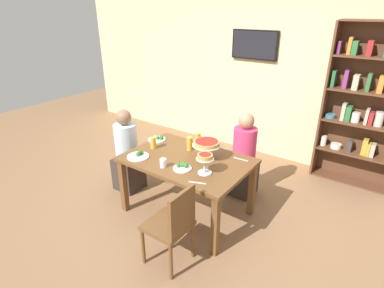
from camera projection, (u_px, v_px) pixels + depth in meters
ground_plane at (187, 211)px, 3.85m from camera, size 12.00×12.00×0.00m
rear_partition at (268, 72)px, 4.91m from camera, size 8.00×0.12×2.80m
dining_table at (187, 166)px, 3.59m from camera, size 1.43×0.96×0.74m
bookshelf at (368, 107)px, 4.08m from camera, size 1.10×0.30×2.21m
television at (255, 45)px, 4.80m from camera, size 0.76×0.05×0.45m
diner_far_right at (243, 161)px, 4.04m from camera, size 0.34×0.34×1.15m
diner_head_west at (127, 156)px, 4.16m from camera, size 0.34×0.34×1.15m
chair_near_right at (173, 223)px, 2.88m from camera, size 0.40×0.40×0.87m
deep_dish_pizza_stand at (207, 144)px, 3.48m from camera, size 0.33×0.33×0.22m
personal_pizza_stand at (205, 160)px, 3.17m from camera, size 0.19×0.19×0.22m
salad_plate_near_diner at (158, 139)px, 4.04m from camera, size 0.23×0.23×0.07m
salad_plate_far_diner at (183, 167)px, 3.32m from camera, size 0.20×0.20×0.07m
salad_plate_spare at (138, 156)px, 3.58m from camera, size 0.26×0.26×0.07m
beer_glass_amber_tall at (153, 143)px, 3.78m from camera, size 0.07×0.07×0.15m
beer_glass_amber_short at (198, 139)px, 3.90m from camera, size 0.07×0.07×0.15m
beer_glass_amber_spare at (190, 144)px, 3.73m from camera, size 0.07×0.07×0.17m
water_glass_clear_near at (163, 163)px, 3.34m from camera, size 0.07×0.07×0.10m
cutlery_fork_near at (197, 183)px, 3.06m from camera, size 0.17×0.08×0.00m
cutlery_knife_near at (241, 159)px, 3.53m from camera, size 0.18×0.02×0.00m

